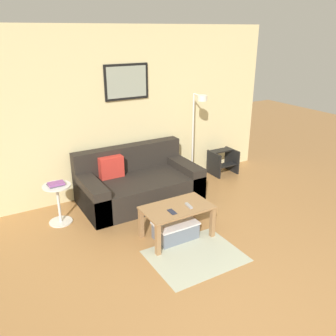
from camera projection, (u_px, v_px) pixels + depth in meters
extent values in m
plane|color=#A87542|center=(270.00, 329.00, 3.14)|extent=(16.00, 16.00, 0.00)
cube|color=beige|center=(114.00, 113.00, 5.42)|extent=(5.60, 0.06, 2.55)
cube|color=black|center=(127.00, 82.00, 5.32)|extent=(0.71, 0.02, 0.53)
cube|color=#939E8E|center=(127.00, 82.00, 5.31)|extent=(0.64, 0.01, 0.46)
cube|color=#B2B79E|center=(195.00, 256.00, 4.16)|extent=(1.05, 0.83, 0.01)
cube|color=#28231E|center=(140.00, 189.00, 5.42)|extent=(1.77, 0.99, 0.39)
cube|color=#28231E|center=(128.00, 157.00, 5.60)|extent=(1.77, 0.20, 0.40)
cube|color=#28231E|center=(91.00, 197.00, 5.04)|extent=(0.24, 0.99, 0.51)
cube|color=#28231E|center=(182.00, 176.00, 5.76)|extent=(0.24, 0.99, 0.51)
cube|color=red|center=(111.00, 167.00, 5.31)|extent=(0.36, 0.14, 0.32)
cube|color=#997047|center=(177.00, 208.00, 4.40)|extent=(0.86, 0.51, 0.02)
cube|color=#997047|center=(158.00, 240.00, 4.12)|extent=(0.06, 0.06, 0.40)
cube|color=#997047|center=(213.00, 222.00, 4.49)|extent=(0.06, 0.06, 0.40)
cube|color=#997047|center=(141.00, 223.00, 4.47)|extent=(0.06, 0.06, 0.40)
cube|color=#997047|center=(193.00, 208.00, 4.84)|extent=(0.06, 0.06, 0.40)
cube|color=slate|center=(175.00, 231.00, 4.49)|extent=(0.51, 0.33, 0.20)
cube|color=silver|center=(176.00, 223.00, 4.45)|extent=(0.54, 0.35, 0.02)
cylinder|color=white|center=(192.00, 178.00, 6.33)|extent=(0.24, 0.24, 0.02)
cylinder|color=white|center=(193.00, 137.00, 6.05)|extent=(0.03, 0.03, 1.47)
cylinder|color=white|center=(198.00, 95.00, 5.69)|extent=(0.02, 0.23, 0.02)
cylinder|color=white|center=(202.00, 98.00, 5.61)|extent=(0.16, 0.16, 0.09)
cylinder|color=silver|center=(61.00, 222.00, 4.89)|extent=(0.31, 0.31, 0.01)
cylinder|color=silver|center=(59.00, 204.00, 4.79)|extent=(0.04, 0.04, 0.52)
cylinder|color=silver|center=(56.00, 186.00, 4.69)|extent=(0.37, 0.37, 0.02)
cube|color=#4C4C51|center=(55.00, 185.00, 4.68)|extent=(0.18, 0.18, 0.01)
cube|color=#8C4C93|center=(56.00, 184.00, 4.67)|extent=(0.21, 0.14, 0.03)
cube|color=#99999E|center=(189.00, 206.00, 4.41)|extent=(0.06, 0.15, 0.02)
cube|color=#1E2338|center=(172.00, 212.00, 4.27)|extent=(0.07, 0.14, 0.01)
cube|color=black|center=(214.00, 164.00, 6.37)|extent=(0.03, 0.39, 0.43)
cube|color=black|center=(232.00, 160.00, 6.57)|extent=(0.03, 0.39, 0.43)
cube|color=black|center=(225.00, 165.00, 6.43)|extent=(0.39, 0.18, 0.02)
cube|color=black|center=(221.00, 150.00, 6.45)|extent=(0.39, 0.18, 0.02)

